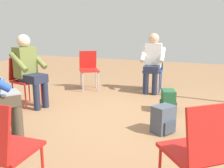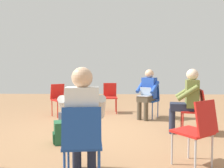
{
  "view_description": "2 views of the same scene",
  "coord_description": "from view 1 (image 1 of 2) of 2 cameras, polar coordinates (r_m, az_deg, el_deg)",
  "views": [
    {
      "loc": [
        1.31,
        -3.23,
        1.34
      ],
      "look_at": [
        -0.15,
        0.18,
        0.51
      ],
      "focal_mm": 40.0,
      "sensor_mm": 36.0,
      "label": 1
    },
    {
      "loc": [
        -0.35,
        4.26,
        1.2
      ],
      "look_at": [
        -0.21,
        0.04,
        0.95
      ],
      "focal_mm": 35.0,
      "sensor_mm": 36.0,
      "label": 2
    }
  ],
  "objects": [
    {
      "name": "chair_north",
      "position": [
        5.54,
        9.43,
        3.7
      ],
      "size": [
        0.44,
        0.48,
        0.85
      ],
      "rotation": [
        0.0,
        0.0,
        3.26
      ],
      "color": "#1E4799",
      "rests_on": "ground"
    },
    {
      "name": "chair_west",
      "position": [
        4.65,
        -19.56,
        1.45
      ],
      "size": [
        0.5,
        0.47,
        0.85
      ],
      "rotation": [
        0.0,
        0.0,
        -1.76
      ],
      "color": "red",
      "rests_on": "ground"
    },
    {
      "name": "ground_plane",
      "position": [
        3.74,
        0.99,
        -8.35
      ],
      "size": [
        14.0,
        14.0,
        0.0
      ],
      "primitive_type": "plane",
      "color": "#99704C"
    },
    {
      "name": "person_in_olive",
      "position": [
        4.48,
        -18.47,
        3.71
      ],
      "size": [
        0.57,
        0.56,
        1.24
      ],
      "rotation": [
        0.0,
        0.0,
        -1.76
      ],
      "color": "#23283D",
      "rests_on": "ground"
    },
    {
      "name": "chair_northwest",
      "position": [
        5.56,
        -5.34,
        3.85
      ],
      "size": [
        0.57,
        0.58,
        0.85
      ],
      "rotation": [
        0.0,
        0.0,
        -2.51
      ],
      "color": "red",
      "rests_on": "ground"
    },
    {
      "name": "backpack_by_empty_chair",
      "position": [
        4.18,
        12.7,
        -4.08
      ],
      "size": [
        0.3,
        0.33,
        0.36
      ],
      "rotation": [
        0.0,
        0.0,
        5.06
      ],
      "color": "#235B38",
      "rests_on": "ground"
    },
    {
      "name": "chair_south",
      "position": [
        2.04,
        -24.01,
        -12.9
      ],
      "size": [
        0.43,
        0.46,
        0.85
      ],
      "rotation": [
        0.0,
        0.0,
        0.07
      ],
      "color": "red",
      "rests_on": "ground"
    },
    {
      "name": "backpack_near_laptop_user",
      "position": [
        3.36,
        11.63,
        -8.23
      ],
      "size": [
        0.31,
        0.34,
        0.36
      ],
      "rotation": [
        0.0,
        0.0,
        4.19
      ],
      "color": "#475160",
      "rests_on": "ground"
    },
    {
      "name": "person_in_white",
      "position": [
        5.34,
        9.28,
        5.54
      ],
      "size": [
        0.53,
        0.55,
        1.24
      ],
      "rotation": [
        0.0,
        0.0,
        3.26
      ],
      "color": "#23283D",
      "rests_on": "ground"
    },
    {
      "name": "chair_southeast",
      "position": [
        1.95,
        19.27,
        -13.76
      ],
      "size": [
        0.58,
        0.59,
        0.85
      ],
      "rotation": [
        0.0,
        0.0,
        0.72
      ],
      "color": "red",
      "rests_on": "ground"
    }
  ]
}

